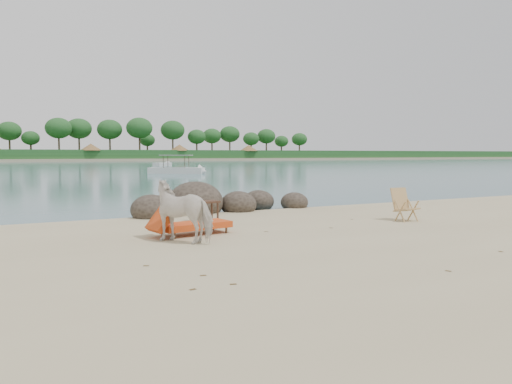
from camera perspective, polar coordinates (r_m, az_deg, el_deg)
water at (r=99.25m, az=-24.04°, el=2.86°), size 400.00×400.00×0.00m
far_shore at (r=179.16m, az=-25.62°, el=3.31°), size 420.00×90.00×1.40m
far_scenery at (r=145.87m, az=-25.20°, el=4.42°), size 420.00×18.00×9.50m
boulders at (r=16.92m, az=-5.54°, el=-1.42°), size 6.51×3.07×1.38m
cow at (r=11.10m, az=-8.15°, el=-2.26°), size 1.56×1.72×1.36m
side_table at (r=14.41m, az=-5.72°, el=-2.29°), size 0.76×0.54×0.57m
lounge_chair at (r=12.02m, az=-7.01°, el=-3.45°), size 2.25×1.08×0.65m
deck_chair at (r=14.95m, az=16.85°, el=-1.50°), size 0.63×0.69×0.94m
boat_mid at (r=51.37m, az=-9.12°, el=3.86°), size 5.86×5.14×3.11m
boat_far at (r=85.22m, az=-10.65°, el=3.20°), size 4.71×5.13×0.66m
dead_leaves at (r=10.31m, az=3.99°, el=-6.52°), size 7.11×7.12×0.00m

